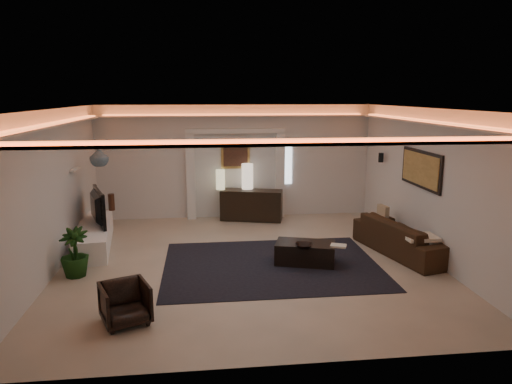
{
  "coord_description": "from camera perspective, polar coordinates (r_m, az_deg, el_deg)",
  "views": [
    {
      "loc": [
        -0.85,
        -8.46,
        3.15
      ],
      "look_at": [
        0.2,
        0.6,
        1.25
      ],
      "focal_mm": 32.9,
      "sensor_mm": 36.0,
      "label": 1
    }
  ],
  "objects": [
    {
      "name": "daylight_slit",
      "position": [
        12.27,
        3.8,
        3.31
      ],
      "size": [
        0.25,
        0.03,
        1.0
      ],
      "primitive_type": "cube",
      "color": "white",
      "rests_on": "wall_back"
    },
    {
      "name": "art_panel_frame",
      "position": [
        9.87,
        19.44,
        2.65
      ],
      "size": [
        0.04,
        1.64,
        0.74
      ],
      "primitive_type": "cube",
      "color": "black",
      "rests_on": "wall_right"
    },
    {
      "name": "painting_canvas",
      "position": [
        12.03,
        -2.51,
        4.6
      ],
      "size": [
        0.62,
        0.02,
        0.62
      ],
      "primitive_type": "cube",
      "color": "#4C2D1E",
      "rests_on": "wall_back"
    },
    {
      "name": "wall_back",
      "position": [
        12.11,
        -2.52,
        3.69
      ],
      "size": [
        7.0,
        0.0,
        7.0
      ],
      "primitive_type": "plane",
      "rotation": [
        1.57,
        0.0,
        0.0
      ],
      "color": "silver",
      "rests_on": "ground"
    },
    {
      "name": "lamp_left",
      "position": [
        11.9,
        -4.35,
        1.77
      ],
      "size": [
        0.29,
        0.29,
        0.5
      ],
      "primitive_type": "cylinder",
      "rotation": [
        0.0,
        0.0,
        -0.35
      ],
      "color": "beige",
      "rests_on": "console"
    },
    {
      "name": "lamp_right",
      "position": [
        11.94,
        -1.05,
        1.84
      ],
      "size": [
        0.33,
        0.33,
        0.64
      ],
      "primitive_type": "cylinder",
      "rotation": [
        0.0,
        0.0,
        -0.16
      ],
      "color": "#FCE6C8",
      "rests_on": "console"
    },
    {
      "name": "console",
      "position": [
        11.9,
        -0.55,
        -1.59
      ],
      "size": [
        1.61,
        0.85,
        0.77
      ],
      "primitive_type": "cube",
      "rotation": [
        0.0,
        0.0,
        -0.25
      ],
      "color": "black",
      "rests_on": "ground"
    },
    {
      "name": "wall_left",
      "position": [
        9.03,
        -23.54,
        -0.08
      ],
      "size": [
        0.0,
        7.0,
        7.0
      ],
      "primitive_type": "plane",
      "rotation": [
        1.57,
        0.0,
        1.57
      ],
      "color": "silver",
      "rests_on": "ground"
    },
    {
      "name": "wall_right",
      "position": [
        9.66,
        20.27,
        0.9
      ],
      "size": [
        0.0,
        7.0,
        7.0
      ],
      "primitive_type": "plane",
      "rotation": [
        1.57,
        0.0,
        -1.57
      ],
      "color": "silver",
      "rests_on": "ground"
    },
    {
      "name": "figurine",
      "position": [
        11.58,
        -17.17,
        -1.28
      ],
      "size": [
        0.19,
        0.19,
        0.39
      ],
      "primitive_type": "cylinder",
      "rotation": [
        0.0,
        0.0,
        0.4
      ],
      "color": "#452719",
      "rests_on": "media_ledge"
    },
    {
      "name": "plant",
      "position": [
        8.87,
        -21.2,
        -6.88
      ],
      "size": [
        0.55,
        0.55,
        0.87
      ],
      "primitive_type": "imported",
      "rotation": [
        0.0,
        0.0,
        -0.14
      ],
      "color": "black",
      "rests_on": "ground"
    },
    {
      "name": "alcove_header",
      "position": [
        11.92,
        -2.52,
        7.43
      ],
      "size": [
        2.52,
        0.2,
        0.12
      ],
      "primitive_type": "cube",
      "color": "silver",
      "rests_on": "wall_back"
    },
    {
      "name": "pilaster_left",
      "position": [
        12.04,
        -7.94,
        1.86
      ],
      "size": [
        0.22,
        0.2,
        2.2
      ],
      "primitive_type": "cube",
      "color": "silver",
      "rests_on": "ground"
    },
    {
      "name": "magazine",
      "position": [
        8.8,
        9.99,
        -6.46
      ],
      "size": [
        0.34,
        0.3,
        0.03
      ],
      "primitive_type": "cube",
      "rotation": [
        0.0,
        0.0,
        -0.4
      ],
      "color": "beige",
      "rests_on": "coffee_table"
    },
    {
      "name": "sofa",
      "position": [
        9.92,
        17.56,
        -5.25
      ],
      "size": [
        2.49,
        1.45,
        0.68
      ],
      "primitive_type": "imported",
      "rotation": [
        0.0,
        0.0,
        1.81
      ],
      "color": "#392111",
      "rests_on": "ground"
    },
    {
      "name": "painting_frame",
      "position": [
        12.05,
        -2.52,
        4.61
      ],
      "size": [
        0.74,
        0.04,
        0.74
      ],
      "primitive_type": "cube",
      "color": "tan",
      "rests_on": "wall_back"
    },
    {
      "name": "floor",
      "position": [
        9.07,
        -0.83,
        -8.56
      ],
      "size": [
        7.0,
        7.0,
        0.0
      ],
      "primitive_type": "plane",
      "color": "#BAA68F",
      "rests_on": "ground"
    },
    {
      "name": "tv",
      "position": [
        10.39,
        -19.23,
        -1.85
      ],
      "size": [
        1.28,
        0.59,
        0.75
      ],
      "primitive_type": "imported",
      "rotation": [
        0.0,
        0.0,
        1.91
      ],
      "color": "black",
      "rests_on": "media_ledge"
    },
    {
      "name": "wall_front",
      "position": [
        5.31,
        2.95,
        -6.94
      ],
      "size": [
        7.0,
        0.0,
        7.0
      ],
      "primitive_type": "plane",
      "rotation": [
        -1.57,
        0.0,
        0.0
      ],
      "color": "silver",
      "rests_on": "ground"
    },
    {
      "name": "pilaster_right",
      "position": [
        12.2,
        2.93,
        2.09
      ],
      "size": [
        0.22,
        0.2,
        2.2
      ],
      "primitive_type": "cube",
      "color": "silver",
      "rests_on": "ground"
    },
    {
      "name": "throw_pillow",
      "position": [
        10.89,
        15.18,
        -2.47
      ],
      "size": [
        0.17,
        0.36,
        0.34
      ],
      "primitive_type": "cube",
      "rotation": [
        0.0,
        0.0,
        0.19
      ],
      "color": "tan",
      "rests_on": "sofa"
    },
    {
      "name": "ginger_jar",
      "position": [
        10.4,
        -18.54,
        4.11
      ],
      "size": [
        0.44,
        0.44,
        0.41
      ],
      "primitive_type": "imported",
      "rotation": [
        0.0,
        0.0,
        -0.14
      ],
      "color": "#4E5E6E",
      "rests_on": "wall_niche"
    },
    {
      "name": "throw_blanket",
      "position": [
        9.27,
        19.34,
        -5.21
      ],
      "size": [
        0.6,
        0.5,
        0.06
      ],
      "primitive_type": "cube",
      "rotation": [
        0.0,
        0.0,
        0.01
      ],
      "color": "beige",
      "rests_on": "sofa"
    },
    {
      "name": "wall_niche",
      "position": [
        10.31,
        -21.11,
        2.61
      ],
      "size": [
        0.1,
        0.55,
        0.04
      ],
      "primitive_type": "cube",
      "color": "silver",
      "rests_on": "wall_left"
    },
    {
      "name": "area_rug",
      "position": [
        8.93,
        1.89,
        -8.86
      ],
      "size": [
        4.0,
        3.0,
        0.01
      ],
      "primitive_type": "cube",
      "color": "black",
      "rests_on": "ground"
    },
    {
      "name": "ceiling",
      "position": [
        8.51,
        -0.89,
        10.08
      ],
      "size": [
        7.0,
        7.0,
        0.0
      ],
      "primitive_type": "plane",
      "rotation": [
        3.14,
        0.0,
        0.0
      ],
      "color": "white",
      "rests_on": "ground"
    },
    {
      "name": "media_ledge",
      "position": [
        10.5,
        -19.05,
        -5.07
      ],
      "size": [
        0.97,
        2.62,
        0.48
      ],
      "primitive_type": "cube",
      "rotation": [
        0.0,
        0.0,
        0.13
      ],
      "color": "white",
      "rests_on": "ground"
    },
    {
      "name": "bowl",
      "position": [
        8.63,
        5.85,
        -6.52
      ],
      "size": [
        0.4,
        0.4,
        0.08
      ],
      "primitive_type": "imported",
      "rotation": [
        0.0,
        0.0,
        -0.25
      ],
      "color": "black",
      "rests_on": "coffee_table"
    },
    {
      "name": "wall_sconce",
      "position": [
        11.56,
        14.95,
        4.07
      ],
      "size": [
        0.12,
        0.12,
        0.22
      ],
      "primitive_type": "cylinder",
      "color": "black",
      "rests_on": "wall_right"
    },
    {
      "name": "art_panel_gold",
      "position": [
        9.86,
        19.31,
        2.65
      ],
      "size": [
        0.02,
        1.5,
        0.62
      ],
      "primitive_type": "cube",
      "color": "tan",
      "rests_on": "wall_right"
    },
    {
      "name": "cove_soffit",
      "position": [
        8.52,
        -0.88,
        8.2
      ],
      "size": [
        7.0,
        7.0,
        0.04
      ],
      "primitive_type": "cube",
      "color": "silver",
      "rests_on": "ceiling"
    },
    {
      "name": "coffee_table",
      "position": [
        9.01,
        6.0,
        -7.38
      ],
      "size": [
        1.23,
        0.9,
        0.41
      ],
      "primitive_type": "cube",
      "rotation": [
        0.0,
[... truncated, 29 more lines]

